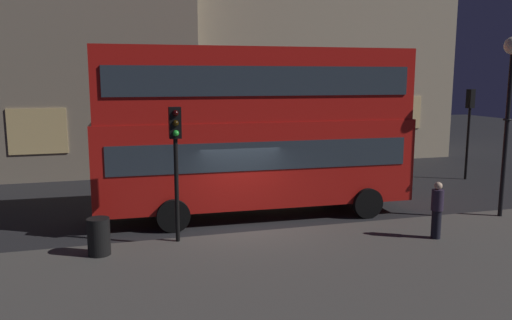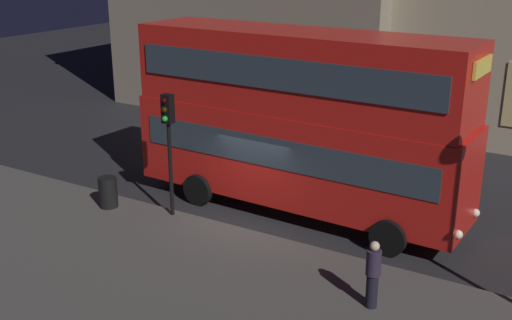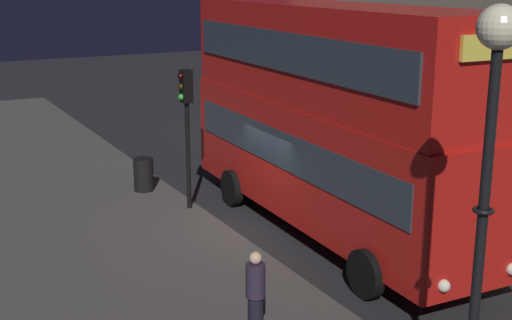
{
  "view_description": "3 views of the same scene",
  "coord_description": "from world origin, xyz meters",
  "px_view_note": "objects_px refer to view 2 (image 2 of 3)",
  "views": [
    {
      "loc": [
        -3.81,
        -14.91,
        4.65
      ],
      "look_at": [
        0.33,
        -0.54,
        2.22
      ],
      "focal_mm": 35.57,
      "sensor_mm": 36.0,
      "label": 1
    },
    {
      "loc": [
        9.21,
        -15.05,
        7.94
      ],
      "look_at": [
        0.31,
        -0.27,
        2.05
      ],
      "focal_mm": 44.36,
      "sensor_mm": 36.0,
      "label": 2
    },
    {
      "loc": [
        14.63,
        -8.13,
        6.27
      ],
      "look_at": [
        0.03,
        -0.27,
        1.86
      ],
      "focal_mm": 49.17,
      "sensor_mm": 36.0,
      "label": 3
    }
  ],
  "objects_px": {
    "traffic_light_near_kerb": "(168,130)",
    "pedestrian": "(373,274)",
    "double_decker_bus": "(298,115)",
    "litter_bin": "(108,192)"
  },
  "relations": [
    {
      "from": "traffic_light_near_kerb",
      "to": "double_decker_bus",
      "type": "bearing_deg",
      "value": 40.38
    },
    {
      "from": "traffic_light_near_kerb",
      "to": "litter_bin",
      "type": "distance_m",
      "value": 3.1
    },
    {
      "from": "double_decker_bus",
      "to": "pedestrian",
      "type": "relative_size",
      "value": 6.52
    },
    {
      "from": "traffic_light_near_kerb",
      "to": "pedestrian",
      "type": "bearing_deg",
      "value": -13.75
    },
    {
      "from": "double_decker_bus",
      "to": "traffic_light_near_kerb",
      "type": "distance_m",
      "value": 3.89
    },
    {
      "from": "pedestrian",
      "to": "litter_bin",
      "type": "distance_m",
      "value": 9.3
    },
    {
      "from": "pedestrian",
      "to": "litter_bin",
      "type": "bearing_deg",
      "value": 64.41
    },
    {
      "from": "double_decker_bus",
      "to": "litter_bin",
      "type": "distance_m",
      "value": 6.41
    },
    {
      "from": "double_decker_bus",
      "to": "litter_bin",
      "type": "relative_size",
      "value": 10.99
    },
    {
      "from": "double_decker_bus",
      "to": "traffic_light_near_kerb",
      "type": "xyz_separation_m",
      "value": [
        -2.97,
        -2.51,
        -0.28
      ]
    }
  ]
}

